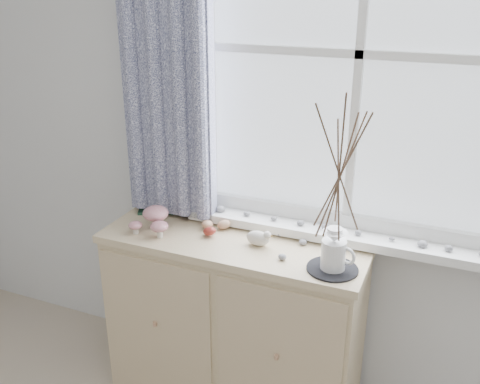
{
  "coord_description": "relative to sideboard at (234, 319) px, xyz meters",
  "views": [
    {
      "loc": [
        0.7,
        -0.2,
        1.93
      ],
      "look_at": [
        -0.1,
        1.7,
        1.1
      ],
      "focal_mm": 40.0,
      "sensor_mm": 36.0,
      "label": 1
    }
  ],
  "objects": [
    {
      "name": "toadstool_cluster",
      "position": [
        -0.36,
        -0.07,
        0.49
      ],
      "size": [
        0.19,
        0.17,
        0.11
      ],
      "color": "beige",
      "rests_on": "sideboard"
    },
    {
      "name": "sideboard",
      "position": [
        0.0,
        0.0,
        0.0
      ],
      "size": [
        1.2,
        0.45,
        0.85
      ],
      "color": "#CDBC8F",
      "rests_on": "ground"
    },
    {
      "name": "crocheted_doily",
      "position": [
        0.47,
        -0.09,
        0.43
      ],
      "size": [
        0.21,
        0.21,
        0.01
      ],
      "primitive_type": "cylinder",
      "color": "black",
      "rests_on": "sideboard"
    },
    {
      "name": "twig_pitcher",
      "position": [
        0.47,
        -0.09,
        0.85
      ],
      "size": [
        0.34,
        0.34,
        0.74
      ],
      "rotation": [
        0.0,
        0.0,
        -0.37
      ],
      "color": "white",
      "rests_on": "crocheted_doily"
    },
    {
      "name": "songbird_figurine",
      "position": [
        0.12,
        -0.01,
        0.46
      ],
      "size": [
        0.14,
        0.07,
        0.07
      ],
      "primitive_type": null,
      "rotation": [
        0.0,
        0.0,
        -0.05
      ],
      "color": "silver",
      "rests_on": "sideboard"
    },
    {
      "name": "sideboard_pebbles",
      "position": [
        0.33,
        0.01,
        0.44
      ],
      "size": [
        0.33,
        0.23,
        0.02
      ],
      "color": "gray",
      "rests_on": "sideboard"
    },
    {
      "name": "wooden_eggs",
      "position": [
        -0.13,
        0.05,
        0.45
      ],
      "size": [
        0.16,
        0.17,
        0.06
      ],
      "color": "tan",
      "rests_on": "sideboard"
    },
    {
      "name": "botanical_book",
      "position": [
        -0.42,
        0.12,
        0.54
      ],
      "size": [
        0.36,
        0.26,
        0.24
      ],
      "primitive_type": null,
      "rotation": [
        0.0,
        0.0,
        0.42
      ],
      "color": "#1B3927",
      "rests_on": "sideboard"
    }
  ]
}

